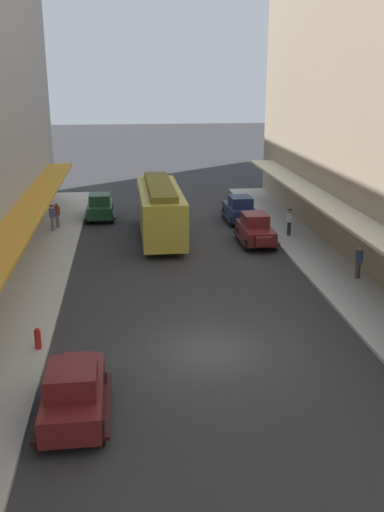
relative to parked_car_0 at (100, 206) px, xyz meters
The scene contains 12 objects.
ground_plane 21.45m from the parked_car_0, 76.88° to the right, with size 200.00×200.00×0.00m, color #2D2D30.
sidewalk_left 21.06m from the parked_car_0, 97.20° to the right, with size 3.00×60.00×0.15m, color #B7B5AD.
parked_car_0 is the anchor object (origin of this frame).
parked_car_1 9.84m from the parked_car_0, 11.25° to the right, with size 2.25×4.30×1.84m.
parked_car_2 12.06m from the parked_car_0, 37.49° to the right, with size 2.16×4.27×1.84m.
parked_car_3 24.81m from the parked_car_0, 89.49° to the right, with size 2.18×4.27×1.84m.
streetcar 6.65m from the parked_car_0, 53.16° to the right, with size 2.63×9.63×3.46m.
fire_hydrant 20.34m from the parked_car_0, 94.19° to the right, with size 0.24×0.24×0.82m.
pedestrian_0 3.75m from the parked_car_0, 135.57° to the right, with size 0.36×0.24×1.64m.
pedestrian_1 13.48m from the parked_car_0, 27.22° to the right, with size 0.36×0.28×1.67m.
pedestrian_3 4.45m from the parked_car_0, 130.66° to the right, with size 0.36×0.28×1.67m.
pedestrian_4 19.44m from the parked_car_0, 47.13° to the right, with size 0.36×0.24×1.64m.
Camera 1 is at (-2.83, -19.07, 9.90)m, focal length 40.10 mm.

